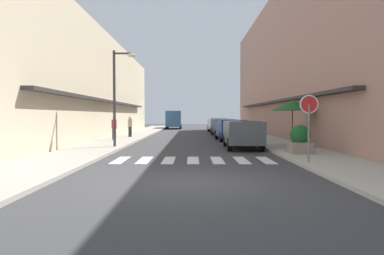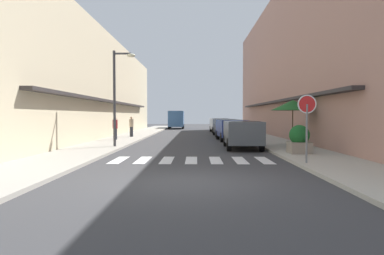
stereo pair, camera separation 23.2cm
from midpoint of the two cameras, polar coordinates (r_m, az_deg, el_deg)
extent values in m
plane|color=#38383A|center=(25.85, 0.54, -1.91)|extent=(92.44, 92.44, 0.00)
cube|color=#9E998E|center=(26.36, -10.56, -1.73)|extent=(2.81, 58.82, 0.12)
cube|color=#ADA899|center=(26.33, 11.65, -1.74)|extent=(2.81, 58.82, 0.12)
cube|color=beige|center=(28.47, -17.95, 6.47)|extent=(5.00, 39.81, 8.06)
cube|color=#332D2D|center=(27.64, -12.50, 4.11)|extent=(0.50, 27.87, 0.16)
cube|color=#A87A6B|center=(28.61, 19.12, 9.96)|extent=(5.00, 39.81, 11.55)
cube|color=#332D2D|center=(27.61, 13.61, 4.10)|extent=(0.50, 27.87, 0.16)
cube|color=silver|center=(13.88, -11.51, -5.28)|extent=(0.45, 2.20, 0.01)
cube|color=silver|center=(13.71, -7.61, -5.35)|extent=(0.45, 2.20, 0.01)
cube|color=silver|center=(13.61, -3.63, -5.39)|extent=(0.45, 2.20, 0.01)
cube|color=silver|center=(13.57, 0.39, -5.41)|extent=(0.45, 2.20, 0.01)
cube|color=silver|center=(13.60, 4.41, -5.40)|extent=(0.45, 2.20, 0.01)
cube|color=silver|center=(13.69, 8.40, -5.36)|extent=(0.45, 2.20, 0.01)
cube|color=silver|center=(13.85, 12.31, -5.30)|extent=(0.45, 2.20, 0.01)
cube|color=#4C5156|center=(18.41, 8.65, -0.74)|extent=(1.83, 4.14, 1.13)
cube|color=black|center=(18.20, 8.74, 0.19)|extent=(1.52, 2.33, 0.56)
cylinder|color=black|center=(19.72, 5.88, -2.19)|extent=(0.23, 0.64, 0.64)
cylinder|color=black|center=(19.89, 10.46, -2.18)|extent=(0.23, 0.64, 0.64)
cylinder|color=black|center=(17.03, 6.52, -2.85)|extent=(0.23, 0.64, 0.64)
cylinder|color=black|center=(17.23, 11.80, -2.83)|extent=(0.23, 0.64, 0.64)
cube|color=navy|center=(24.16, 6.75, -0.09)|extent=(1.93, 4.26, 1.13)
cube|color=black|center=(23.95, 6.81, 0.62)|extent=(1.57, 2.41, 0.56)
cylinder|color=black|center=(25.46, 4.52, -1.25)|extent=(0.25, 0.65, 0.64)
cylinder|color=black|center=(25.68, 8.05, -1.24)|extent=(0.25, 0.65, 0.64)
cylinder|color=black|center=(22.71, 5.27, -1.64)|extent=(0.25, 0.65, 0.64)
cylinder|color=black|center=(22.96, 9.22, -1.62)|extent=(0.25, 0.65, 0.64)
cube|color=black|center=(29.71, 5.62, 0.30)|extent=(1.86, 4.19, 1.13)
cube|color=black|center=(29.50, 5.66, 0.88)|extent=(1.53, 2.36, 0.56)
cylinder|color=black|center=(31.02, 3.87, -0.67)|extent=(0.24, 0.65, 0.64)
cylinder|color=black|center=(31.19, 6.78, -0.67)|extent=(0.24, 0.65, 0.64)
cylinder|color=black|center=(28.30, 4.33, -0.93)|extent=(0.24, 0.65, 0.64)
cylinder|color=black|center=(28.48, 7.52, -0.92)|extent=(0.24, 0.65, 0.64)
cube|color=silver|center=(36.05, 4.75, 0.59)|extent=(1.92, 4.31, 1.13)
cube|color=black|center=(35.83, 4.78, 1.07)|extent=(1.56, 2.44, 0.56)
cylinder|color=black|center=(37.39, 3.30, -0.22)|extent=(0.25, 0.65, 0.64)
cylinder|color=black|center=(37.55, 5.72, -0.22)|extent=(0.25, 0.65, 0.64)
cylinder|color=black|center=(34.60, 3.70, -0.40)|extent=(0.25, 0.65, 0.64)
cylinder|color=black|center=(34.78, 6.31, -0.39)|extent=(0.25, 0.65, 0.64)
cube|color=#33598C|center=(46.29, -2.44, 1.46)|extent=(2.03, 5.43, 2.03)
cube|color=black|center=(46.02, -2.46, 2.40)|extent=(1.68, 3.05, 0.56)
cylinder|color=black|center=(48.14, -3.42, 0.27)|extent=(0.23, 0.64, 0.64)
cylinder|color=black|center=(48.07, -1.29, 0.27)|extent=(0.23, 0.64, 0.64)
cylinder|color=black|center=(44.58, -3.68, 0.13)|extent=(0.23, 0.64, 0.64)
cylinder|color=black|center=(44.50, -1.38, 0.13)|extent=(0.23, 0.64, 0.64)
cylinder|color=slate|center=(12.56, 18.90, -0.95)|extent=(0.07, 0.07, 2.02)
cylinder|color=red|center=(12.55, 18.95, 3.66)|extent=(0.64, 0.03, 0.64)
torus|color=white|center=(12.55, 18.95, 3.66)|extent=(0.65, 0.05, 0.65)
cylinder|color=#38383D|center=(18.77, -12.34, 4.67)|extent=(0.14, 0.14, 5.05)
cylinder|color=#38383D|center=(18.94, -11.03, 11.89)|extent=(0.90, 0.10, 0.10)
ellipsoid|color=beige|center=(18.84, -9.66, 11.64)|extent=(0.44, 0.28, 0.20)
cylinder|color=#262626|center=(19.35, 16.56, -2.85)|extent=(0.48, 0.48, 0.06)
cylinder|color=#4C3823|center=(19.30, 16.59, 0.31)|extent=(0.06, 0.06, 2.19)
cone|color=#19511E|center=(19.30, 16.62, 3.56)|extent=(2.29, 2.29, 0.55)
cube|color=gray|center=(15.70, 17.69, -3.18)|extent=(0.90, 0.90, 0.49)
sphere|color=#195623|center=(15.67, 17.71, -1.18)|extent=(0.87, 0.87, 0.87)
cylinder|color=#282B33|center=(27.14, -9.72, -0.69)|extent=(0.26, 0.26, 0.76)
cylinder|color=tan|center=(27.12, -9.72, 0.74)|extent=(0.34, 0.34, 0.60)
sphere|color=tan|center=(27.11, -9.73, 1.60)|extent=(0.21, 0.21, 0.21)
cylinder|color=#282B33|center=(24.03, -12.29, -1.06)|extent=(0.26, 0.26, 0.76)
cylinder|color=maroon|center=(24.00, -12.30, 0.56)|extent=(0.34, 0.34, 0.60)
sphere|color=tan|center=(23.99, -12.31, 1.52)|extent=(0.20, 0.20, 0.20)
camera|label=1|loc=(0.12, -89.66, 0.01)|focal=32.33mm
camera|label=2|loc=(0.12, 90.34, -0.01)|focal=32.33mm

